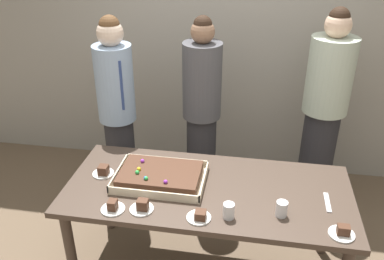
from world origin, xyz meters
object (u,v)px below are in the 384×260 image
(sheet_cake, at_px, (160,176))
(plated_slice_center_front, at_px, (103,171))
(drink_cup_nearest, at_px, (282,209))
(party_table, at_px, (207,198))
(drink_cup_middle, at_px, (229,211))
(person_green_shirt_behind, at_px, (202,113))
(cake_server_utensil, at_px, (327,202))
(person_serving_front, at_px, (324,111))
(plated_slice_far_left, at_px, (113,207))
(plated_slice_near_right, at_px, (199,216))
(plated_slice_near_left, at_px, (342,232))
(plated_slice_far_right, at_px, (142,207))
(person_striped_tie_right, at_px, (117,112))

(sheet_cake, xyz_separation_m, plated_slice_center_front, (-0.41, 0.01, -0.01))
(drink_cup_nearest, bearing_deg, party_table, 156.73)
(drink_cup_middle, bearing_deg, party_table, 120.53)
(drink_cup_middle, distance_m, person_green_shirt_behind, 1.21)
(party_table, relative_size, drink_cup_middle, 19.12)
(cake_server_utensil, distance_m, person_serving_front, 1.08)
(drink_cup_middle, bearing_deg, plated_slice_far_left, -175.93)
(plated_slice_near_right, distance_m, plated_slice_center_front, 0.82)
(plated_slice_center_front, height_order, cake_server_utensil, plated_slice_center_front)
(party_table, xyz_separation_m, plated_slice_near_left, (0.82, -0.32, 0.11))
(plated_slice_far_right, bearing_deg, plated_slice_far_left, -170.62)
(cake_server_utensil, xyz_separation_m, person_striped_tie_right, (-1.65, 0.77, 0.14))
(person_green_shirt_behind, distance_m, person_striped_tie_right, 0.71)
(drink_cup_nearest, height_order, drink_cup_middle, same)
(person_green_shirt_behind, relative_size, person_striped_tie_right, 1.00)
(plated_slice_far_left, bearing_deg, plated_slice_center_front, 118.56)
(plated_slice_near_right, height_order, plated_slice_far_left, plated_slice_far_left)
(plated_slice_near_right, distance_m, person_serving_front, 1.61)
(plated_slice_near_right, xyz_separation_m, person_serving_front, (0.85, 1.36, 0.14))
(plated_slice_far_left, bearing_deg, plated_slice_near_right, 0.77)
(plated_slice_near_left, relative_size, person_green_shirt_behind, 0.09)
(plated_slice_far_right, height_order, person_green_shirt_behind, person_green_shirt_behind)
(sheet_cake, bearing_deg, plated_slice_far_right, -96.31)
(person_green_shirt_behind, bearing_deg, drink_cup_nearest, 41.26)
(sheet_cake, bearing_deg, plated_slice_far_left, -121.20)
(plated_slice_near_right, relative_size, person_striped_tie_right, 0.09)
(party_table, bearing_deg, plated_slice_near_right, -91.26)
(party_table, height_order, drink_cup_nearest, drink_cup_nearest)
(plated_slice_center_front, bearing_deg, drink_cup_middle, -18.96)
(person_striped_tie_right, bearing_deg, plated_slice_far_right, -11.36)
(plated_slice_near_left, bearing_deg, drink_cup_nearest, 161.14)
(plated_slice_far_right, relative_size, person_striped_tie_right, 0.09)
(drink_cup_middle, bearing_deg, person_serving_front, 62.57)
(plated_slice_near_left, distance_m, plated_slice_near_right, 0.83)
(plated_slice_far_right, height_order, drink_cup_nearest, drink_cup_nearest)
(plated_slice_near_left, xyz_separation_m, plated_slice_center_front, (-1.56, 0.36, 0.00))
(sheet_cake, bearing_deg, party_table, -4.75)
(party_table, relative_size, drink_cup_nearest, 19.12)
(drink_cup_middle, bearing_deg, plated_slice_far_right, -177.74)
(plated_slice_near_left, relative_size, person_striped_tie_right, 0.09)
(sheet_cake, distance_m, plated_slice_center_front, 0.41)
(sheet_cake, height_order, plated_slice_center_front, sheet_cake)
(plated_slice_near_left, distance_m, cake_server_utensil, 0.29)
(plated_slice_center_front, xyz_separation_m, drink_cup_middle, (0.91, -0.31, 0.02))
(plated_slice_near_right, distance_m, drink_cup_middle, 0.18)
(sheet_cake, relative_size, person_serving_front, 0.34)
(person_serving_front, relative_size, person_green_shirt_behind, 1.04)
(plated_slice_far_left, height_order, drink_cup_nearest, drink_cup_nearest)
(person_striped_tie_right, bearing_deg, plated_slice_near_right, 1.94)
(party_table, height_order, plated_slice_near_right, plated_slice_near_right)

